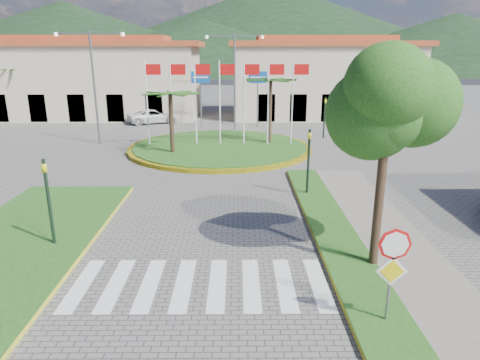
{
  "coord_description": "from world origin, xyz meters",
  "views": [
    {
      "loc": [
        1.19,
        -7.2,
        6.61
      ],
      "look_at": [
        1.3,
        8.0,
        2.01
      ],
      "focal_mm": 32.0,
      "sensor_mm": 36.0,
      "label": 1
    }
  ],
  "objects_px": {
    "roundabout_island": "(220,147)",
    "car_dark_b": "(295,114)",
    "car_dark_a": "(158,113)",
    "deciduous_tree": "(389,104)",
    "white_van": "(153,116)",
    "stop_sign": "(393,262)"
  },
  "relations": [
    {
      "from": "deciduous_tree",
      "to": "white_van",
      "type": "xyz_separation_m",
      "value": [
        -12.25,
        28.36,
        -4.53
      ]
    },
    {
      "from": "deciduous_tree",
      "to": "car_dark_a",
      "type": "xyz_separation_m",
      "value": [
        -12.2,
        30.62,
        -4.54
      ]
    },
    {
      "from": "stop_sign",
      "to": "white_van",
      "type": "bearing_deg",
      "value": 110.35
    },
    {
      "from": "car_dark_a",
      "to": "stop_sign",
      "type": "bearing_deg",
      "value": -149.44
    },
    {
      "from": "white_van",
      "to": "car_dark_b",
      "type": "distance_m",
      "value": 13.73
    },
    {
      "from": "deciduous_tree",
      "to": "roundabout_island",
      "type": "bearing_deg",
      "value": 107.91
    },
    {
      "from": "stop_sign",
      "to": "car_dark_a",
      "type": "distance_m",
      "value": 35.62
    },
    {
      "from": "stop_sign",
      "to": "car_dark_b",
      "type": "distance_m",
      "value": 32.85
    },
    {
      "from": "deciduous_tree",
      "to": "car_dark_b",
      "type": "xyz_separation_m",
      "value": [
        1.41,
        29.73,
        -4.56
      ]
    },
    {
      "from": "roundabout_island",
      "to": "car_dark_a",
      "type": "height_order",
      "value": "roundabout_island"
    },
    {
      "from": "white_van",
      "to": "car_dark_b",
      "type": "height_order",
      "value": "white_van"
    },
    {
      "from": "roundabout_island",
      "to": "car_dark_a",
      "type": "bearing_deg",
      "value": 116.23
    },
    {
      "from": "roundabout_island",
      "to": "stop_sign",
      "type": "relative_size",
      "value": 4.79
    },
    {
      "from": "stop_sign",
      "to": "deciduous_tree",
      "type": "xyz_separation_m",
      "value": [
        0.6,
        3.04,
        3.38
      ]
    },
    {
      "from": "white_van",
      "to": "car_dark_b",
      "type": "xyz_separation_m",
      "value": [
        13.66,
        1.36,
        -0.03
      ]
    },
    {
      "from": "roundabout_island",
      "to": "car_dark_a",
      "type": "relative_size",
      "value": 3.39
    },
    {
      "from": "roundabout_island",
      "to": "car_dark_b",
      "type": "relative_size",
      "value": 3.37
    },
    {
      "from": "deciduous_tree",
      "to": "car_dark_b",
      "type": "relative_size",
      "value": 1.81
    },
    {
      "from": "deciduous_tree",
      "to": "car_dark_b",
      "type": "bearing_deg",
      "value": 87.28
    },
    {
      "from": "deciduous_tree",
      "to": "stop_sign",
      "type": "bearing_deg",
      "value": -101.18
    },
    {
      "from": "white_van",
      "to": "car_dark_a",
      "type": "distance_m",
      "value": 2.25
    },
    {
      "from": "deciduous_tree",
      "to": "white_van",
      "type": "bearing_deg",
      "value": 113.36
    }
  ]
}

